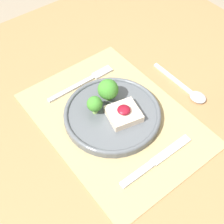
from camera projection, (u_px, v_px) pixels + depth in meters
The scene contains 7 objects.
ground_plane at pixel (113, 222), 1.38m from camera, with size 8.00×8.00×0.00m, color gray.
dining_table at pixel (114, 139), 0.87m from camera, with size 1.12×1.23×0.75m.
placemat at pixel (114, 119), 0.80m from camera, with size 0.46×0.33×0.00m, color #9E895B.
dinner_plate at pixel (112, 112), 0.79m from camera, with size 0.25×0.25×0.08m.
fork at pixel (86, 81), 0.88m from camera, with size 0.02×0.21×0.01m.
knife at pixel (152, 164), 0.71m from camera, with size 0.02×0.21×0.01m.
spoon at pixel (190, 91), 0.85m from camera, with size 0.19×0.04×0.01m.
Camera 1 is at (0.38, -0.30, 1.39)m, focal length 50.00 mm.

